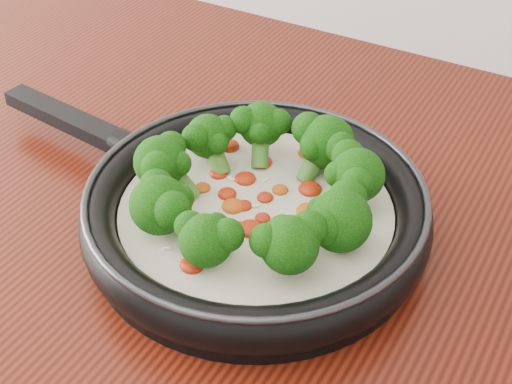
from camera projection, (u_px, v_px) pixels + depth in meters
The scene contains 1 object.
skillet at pixel (255, 205), 0.64m from camera, with size 0.50×0.34×0.09m.
Camera 1 is at (0.29, 0.65, 1.34)m, focal length 50.41 mm.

